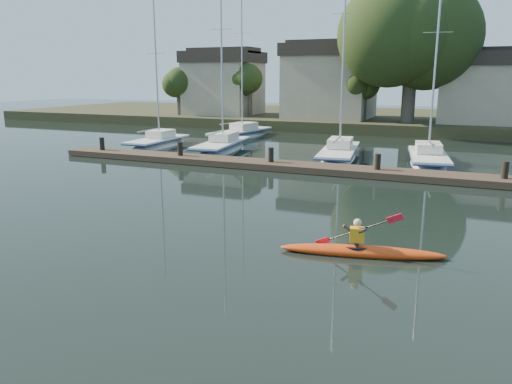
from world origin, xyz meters
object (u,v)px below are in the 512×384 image
at_px(dock, 322,168).
at_px(sailboat_2, 339,161).
at_px(kayak, 361,249).
at_px(sailboat_1, 222,153).
at_px(sailboat_0, 158,149).
at_px(sailboat_3, 428,167).
at_px(sailboat_5, 241,139).

xyz_separation_m(dock, sailboat_2, (-0.28, 5.03, -0.39)).
xyz_separation_m(kayak, sailboat_2, (-4.91, 17.18, -0.38)).
bearing_deg(dock, sailboat_1, 149.74).
bearing_deg(sailboat_0, sailboat_1, -1.62).
xyz_separation_m(dock, sailboat_3, (5.16, 5.01, -0.40)).
bearing_deg(sailboat_5, dock, -41.05).
xyz_separation_m(dock, sailboat_0, (-14.07, 5.10, -0.40)).
distance_m(sailboat_3, sailboat_5, 17.77).
relative_size(sailboat_2, sailboat_3, 1.15).
relative_size(sailboat_1, sailboat_2, 0.93).
bearing_deg(sailboat_5, sailboat_2, -27.68).
bearing_deg(dock, sailboat_3, 44.20).
bearing_deg(kayak, sailboat_0, 124.36).
distance_m(sailboat_0, sailboat_5, 8.36).
distance_m(sailboat_1, sailboat_5, 8.00).
height_order(kayak, sailboat_2, sailboat_2).
xyz_separation_m(sailboat_2, sailboat_3, (5.43, -0.01, -0.01)).
distance_m(kayak, sailboat_5, 29.36).
bearing_deg(dock, sailboat_0, 160.07).
bearing_deg(sailboat_3, kayak, -100.33).
relative_size(sailboat_0, sailboat_5, 0.80).
distance_m(sailboat_0, sailboat_2, 13.79).
bearing_deg(sailboat_1, sailboat_3, -7.03).
height_order(sailboat_2, sailboat_5, sailboat_2).
relative_size(dock, sailboat_1, 2.39).
distance_m(kayak, sailboat_3, 17.18).
height_order(sailboat_1, sailboat_5, sailboat_5).
bearing_deg(sailboat_3, sailboat_1, 171.13).
height_order(dock, sailboat_5, sailboat_5).
distance_m(sailboat_0, sailboat_3, 19.23).
bearing_deg(sailboat_2, dock, -94.52).
distance_m(kayak, sailboat_1, 21.81).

